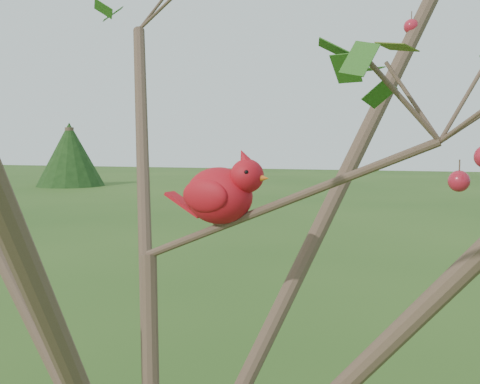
{
  "coord_description": "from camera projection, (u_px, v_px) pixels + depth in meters",
  "views": [
    {
      "loc": [
        0.5,
        -1.1,
        2.21
      ],
      "look_at": [
        0.17,
        0.07,
        2.1
      ],
      "focal_mm": 45.0,
      "sensor_mm": 36.0,
      "label": 1
    }
  ],
  "objects": [
    {
      "name": "distant_trees",
      "position": [
        247.0,
        156.0,
        26.74
      ],
      "size": [
        42.97,
        13.79,
        2.94
      ],
      "color": "#463225",
      "rests_on": "ground"
    },
    {
      "name": "crabapple_tree",
      "position": [
        156.0,
        182.0,
        1.17
      ],
      "size": [
        2.35,
        2.05,
        2.95
      ],
      "color": "#463225",
      "rests_on": "ground"
    },
    {
      "name": "cardinal",
      "position": [
        223.0,
        193.0,
        1.24
      ],
      "size": [
        0.25,
        0.15,
        0.17
      ],
      "rotation": [
        0.0,
        0.0,
        -0.24
      ],
      "color": "red",
      "rests_on": "ground"
    }
  ]
}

